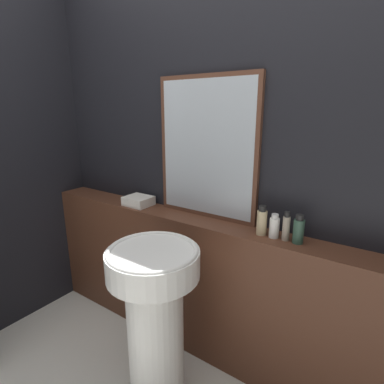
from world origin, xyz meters
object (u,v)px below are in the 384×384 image
(conditioner_bottle, at_px, (274,227))
(body_wash_bottle, at_px, (299,230))
(towel_stack, at_px, (138,201))
(shampoo_bottle, at_px, (262,221))
(mirror, at_px, (207,149))
(lotion_bottle, at_px, (286,227))
(pedestal_sink, at_px, (155,313))

(conditioner_bottle, height_order, body_wash_bottle, body_wash_bottle)
(towel_stack, xyz_separation_m, shampoo_bottle, (0.88, 0.00, 0.04))
(mirror, relative_size, lotion_bottle, 5.49)
(shampoo_bottle, bearing_deg, mirror, 168.28)
(towel_stack, xyz_separation_m, body_wash_bottle, (1.07, 0.00, 0.04))
(lotion_bottle, bearing_deg, pedestal_sink, -138.78)
(towel_stack, relative_size, body_wash_bottle, 1.22)
(shampoo_bottle, distance_m, conditioner_bottle, 0.07)
(mirror, distance_m, body_wash_bottle, 0.68)
(pedestal_sink, xyz_separation_m, body_wash_bottle, (0.56, 0.44, 0.44))
(mirror, xyz_separation_m, lotion_bottle, (0.52, -0.08, -0.34))
(pedestal_sink, height_order, mirror, mirror)
(mirror, bearing_deg, body_wash_bottle, -7.98)
(mirror, bearing_deg, lotion_bottle, -8.90)
(shampoo_bottle, xyz_separation_m, conditioner_bottle, (0.07, 0.00, -0.01))
(towel_stack, relative_size, lotion_bottle, 1.19)
(mirror, relative_size, conditioner_bottle, 6.57)
(lotion_bottle, bearing_deg, conditioner_bottle, 180.00)
(mirror, bearing_deg, conditioner_bottle, -10.04)
(towel_stack, distance_m, shampoo_bottle, 0.88)
(pedestal_sink, distance_m, shampoo_bottle, 0.72)
(mirror, distance_m, conditioner_bottle, 0.59)
(body_wash_bottle, bearing_deg, conditioner_bottle, 180.00)
(pedestal_sink, bearing_deg, mirror, 92.34)
(mirror, height_order, shampoo_bottle, mirror)
(mirror, relative_size, body_wash_bottle, 5.63)
(conditioner_bottle, bearing_deg, body_wash_bottle, 0.00)
(body_wash_bottle, bearing_deg, pedestal_sink, -142.02)
(shampoo_bottle, height_order, conditioner_bottle, shampoo_bottle)
(conditioner_bottle, relative_size, body_wash_bottle, 0.86)
(pedestal_sink, bearing_deg, shampoo_bottle, 49.63)
(shampoo_bottle, relative_size, lotion_bottle, 1.05)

